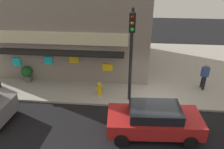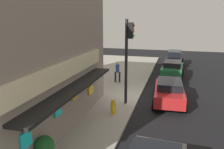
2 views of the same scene
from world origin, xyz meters
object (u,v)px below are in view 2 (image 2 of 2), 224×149
parked_car_green (172,69)px  parked_car_red (169,91)px  traffic_light (128,51)px  potted_plant_by_doorway (45,148)px  pedestrian (118,71)px  fire_hydrant (113,107)px  parked_car_black (174,58)px

parked_car_green → parked_car_red: bearing=179.7°
traffic_light → parked_car_red: 3.91m
potted_plant_by_doorway → pedestrian: bearing=0.9°
fire_hydrant → pedestrian: pedestrian is taller
traffic_light → potted_plant_by_doorway: size_ratio=4.69×
fire_hydrant → pedestrian: size_ratio=0.49×
traffic_light → parked_car_green: size_ratio=1.27×
fire_hydrant → parked_car_green: parked_car_green is taller
fire_hydrant → parked_car_red: size_ratio=0.20×
fire_hydrant → parked_car_red: (3.02, -2.98, 0.25)m
traffic_light → parked_car_black: traffic_light is taller
potted_plant_by_doorway → parked_car_green: size_ratio=0.27×
potted_plant_by_doorway → parked_car_red: (8.18, -4.21, 0.01)m
fire_hydrant → potted_plant_by_doorway: bearing=166.5°
parked_car_green → parked_car_black: bearing=-0.8°
fire_hydrant → parked_car_black: bearing=-11.2°
pedestrian → parked_car_black: size_ratio=0.39×
potted_plant_by_doorway → parked_car_red: size_ratio=0.26×
parked_car_green → parked_car_red: 6.61m
pedestrian → parked_car_green: pedestrian is taller
pedestrian → parked_car_black: pedestrian is taller
fire_hydrant → parked_car_black: (15.61, -3.10, 0.33)m
parked_car_red → parked_car_black: parked_car_black is taller
parked_car_green → traffic_light: bearing=161.7°
parked_car_green → parked_car_red: size_ratio=0.95×
traffic_light → parked_car_red: size_ratio=1.20×
pedestrian → potted_plant_by_doorway: 11.69m
potted_plant_by_doorway → traffic_light: bearing=-13.4°
parked_car_green → pedestrian: bearing=125.0°
fire_hydrant → parked_car_black: size_ratio=0.19×
parked_car_red → pedestrian: bearing=51.4°
pedestrian → parked_car_red: bearing=-128.6°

